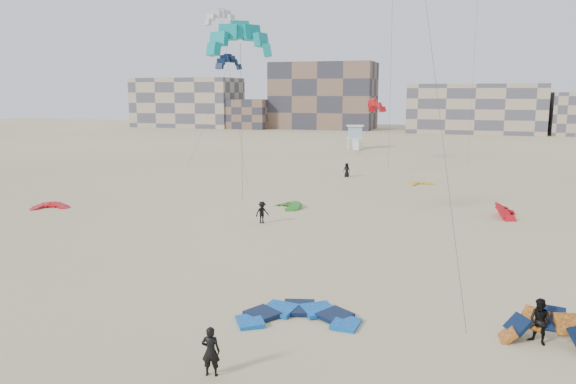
% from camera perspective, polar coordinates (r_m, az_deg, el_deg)
% --- Properties ---
extents(ground, '(320.00, 320.00, 0.00)m').
position_cam_1_polar(ground, '(23.18, -9.10, -15.62)').
color(ground, '#CFBF8A').
rests_on(ground, ground).
extents(kite_ground_blue, '(6.01, 6.18, 0.85)m').
position_cam_1_polar(kite_ground_blue, '(25.68, 1.05, -12.84)').
color(kite_ground_blue, blue).
rests_on(kite_ground_blue, ground).
extents(kite_ground_orange, '(4.11, 4.15, 3.54)m').
position_cam_1_polar(kite_ground_orange, '(25.57, 24.91, -13.93)').
color(kite_ground_orange, orange).
rests_on(kite_ground_orange, ground).
extents(kite_ground_red, '(4.10, 4.17, 1.32)m').
position_cam_1_polar(kite_ground_red, '(53.37, -23.02, -1.52)').
color(kite_ground_red, red).
rests_on(kite_ground_red, ground).
extents(kite_ground_green, '(4.42, 4.40, 1.65)m').
position_cam_1_polar(kite_ground_green, '(49.32, -0.01, -1.60)').
color(kite_ground_green, '#357F17').
rests_on(kite_ground_green, ground).
extents(kite_ground_red_far, '(3.32, 3.20, 3.18)m').
position_cam_1_polar(kite_ground_red_far, '(48.88, 21.25, -2.41)').
color(kite_ground_red_far, red).
rests_on(kite_ground_red_far, ground).
extents(kite_ground_yellow, '(3.84, 3.88, 0.53)m').
position_cam_1_polar(kite_ground_yellow, '(63.36, 13.24, 0.75)').
color(kite_ground_yellow, yellow).
rests_on(kite_ground_yellow, ground).
extents(kitesurfer_main, '(0.74, 0.56, 1.84)m').
position_cam_1_polar(kitesurfer_main, '(20.94, -7.85, -15.73)').
color(kitesurfer_main, black).
rests_on(kitesurfer_main, ground).
extents(kitesurfer_b, '(1.15, 1.08, 1.89)m').
position_cam_1_polar(kitesurfer_b, '(25.19, 24.25, -11.93)').
color(kitesurfer_b, black).
rests_on(kitesurfer_b, ground).
extents(kitesurfer_c, '(1.21, 1.24, 1.71)m').
position_cam_1_polar(kitesurfer_c, '(43.41, -2.65, -2.08)').
color(kitesurfer_c, black).
rests_on(kitesurfer_c, ground).
extents(kitesurfer_e, '(0.88, 0.63, 1.67)m').
position_cam_1_polar(kitesurfer_e, '(67.45, 5.99, 2.24)').
color(kitesurfer_e, black).
rests_on(kitesurfer_e, ground).
extents(kite_fly_teal_a, '(6.05, 10.41, 13.64)m').
position_cam_1_polar(kite_fly_teal_a, '(38.20, -4.86, 14.85)').
color(kite_fly_teal_a, '#0C9B9D').
rests_on(kite_fly_teal_a, ground).
extents(kite_fly_grey, '(5.90, 4.98, 17.06)m').
position_cam_1_polar(kite_fly_grey, '(57.75, -6.80, 17.02)').
color(kite_fly_grey, silver).
rests_on(kite_fly_grey, ground).
extents(kite_fly_navy, '(5.17, 14.36, 14.25)m').
position_cam_1_polar(kite_fly_navy, '(78.92, -6.02, 12.85)').
color(kite_fly_navy, '#0B1738').
rests_on(kite_fly_navy, ground).
extents(kite_fly_red, '(5.19, 5.14, 8.60)m').
position_cam_1_polar(kite_fly_red, '(81.29, 8.94, 8.57)').
color(kite_fly_red, red).
rests_on(kite_fly_red, ground).
extents(lifeguard_tower_far, '(3.61, 6.10, 4.20)m').
position_cam_1_polar(lifeguard_tower_far, '(101.42, 6.81, 5.56)').
color(lifeguard_tower_far, white).
rests_on(lifeguard_tower_far, ground).
extents(condo_west_a, '(30.00, 15.00, 14.00)m').
position_cam_1_polar(condo_west_a, '(168.58, -10.17, 8.93)').
color(condo_west_a, tan).
rests_on(condo_west_a, ground).
extents(condo_west_b, '(28.00, 14.00, 18.00)m').
position_cam_1_polar(condo_west_b, '(157.58, 3.63, 9.72)').
color(condo_west_b, brown).
rests_on(condo_west_b, ground).
extents(condo_mid, '(32.00, 16.00, 12.00)m').
position_cam_1_polar(condo_mid, '(148.52, 18.47, 8.05)').
color(condo_mid, tan).
rests_on(condo_mid, ground).
extents(condo_fill_left, '(12.00, 10.00, 8.00)m').
position_cam_1_polar(condo_fill_left, '(158.32, -4.04, 7.91)').
color(condo_fill_left, brown).
rests_on(condo_fill_left, ground).
extents(condo_fill_right, '(10.00, 10.00, 10.00)m').
position_cam_1_polar(condo_fill_right, '(148.23, 27.03, 7.08)').
color(condo_fill_right, tan).
rests_on(condo_fill_right, ground).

